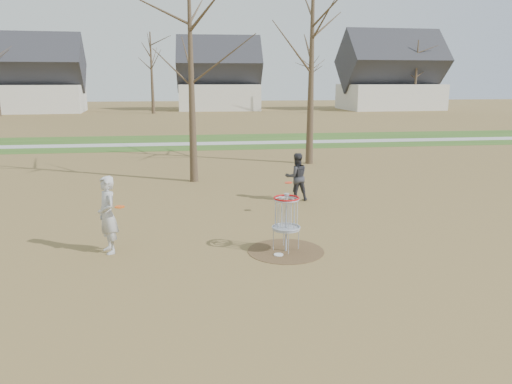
# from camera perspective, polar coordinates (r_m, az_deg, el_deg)

# --- Properties ---
(ground) EXTENTS (160.00, 160.00, 0.00)m
(ground) POSITION_cam_1_polar(r_m,az_deg,el_deg) (11.80, 3.42, -6.76)
(ground) COLOR brown
(ground) RESTS_ON ground
(green_band) EXTENTS (160.00, 8.00, 0.01)m
(green_band) POSITION_cam_1_polar(r_m,az_deg,el_deg) (32.21, -3.87, 5.79)
(green_band) COLOR #2D5119
(green_band) RESTS_ON ground
(footpath) EXTENTS (160.00, 1.50, 0.01)m
(footpath) POSITION_cam_1_polar(r_m,az_deg,el_deg) (31.22, -3.74, 5.59)
(footpath) COLOR #9E9E99
(footpath) RESTS_ON green_band
(dirt_circle) EXTENTS (1.80, 1.80, 0.01)m
(dirt_circle) POSITION_cam_1_polar(r_m,az_deg,el_deg) (11.80, 3.42, -6.73)
(dirt_circle) COLOR #47331E
(dirt_circle) RESTS_ON ground
(player_standing) EXTENTS (0.68, 0.78, 1.80)m
(player_standing) POSITION_cam_1_polar(r_m,az_deg,el_deg) (11.93, -16.61, -2.53)
(player_standing) COLOR #B0B0B0
(player_standing) RESTS_ON ground
(player_throwing) EXTENTS (0.82, 0.66, 1.58)m
(player_throwing) POSITION_cam_1_polar(r_m,az_deg,el_deg) (16.46, 4.65, 1.74)
(player_throwing) COLOR #303035
(player_throwing) RESTS_ON ground
(disc_grounded) EXTENTS (0.22, 0.22, 0.02)m
(disc_grounded) POSITION_cam_1_polar(r_m,az_deg,el_deg) (11.50, 2.59, -7.17)
(disc_grounded) COLOR silver
(disc_grounded) RESTS_ON dirt_circle
(discs_in_play) EXTENTS (4.69, 3.16, 0.21)m
(discs_in_play) POSITION_cam_1_polar(r_m,az_deg,el_deg) (13.04, -4.21, -0.06)
(discs_in_play) COLOR #FF2D0D
(discs_in_play) RESTS_ON ground
(disc_golf_basket) EXTENTS (0.64, 0.64, 1.35)m
(disc_golf_basket) POSITION_cam_1_polar(r_m,az_deg,el_deg) (11.52, 3.48, -2.47)
(disc_golf_basket) COLOR #9EA3AD
(disc_golf_basket) RESTS_ON ground
(bare_trees) EXTENTS (52.62, 44.98, 9.00)m
(bare_trees) POSITION_cam_1_polar(r_m,az_deg,el_deg) (46.87, -3.05, 14.55)
(bare_trees) COLOR #382B1E
(bare_trees) RESTS_ON ground
(houses_row) EXTENTS (56.51, 10.01, 7.26)m
(houses_row) POSITION_cam_1_polar(r_m,az_deg,el_deg) (63.79, -2.01, 12.48)
(houses_row) COLOR silver
(houses_row) RESTS_ON ground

